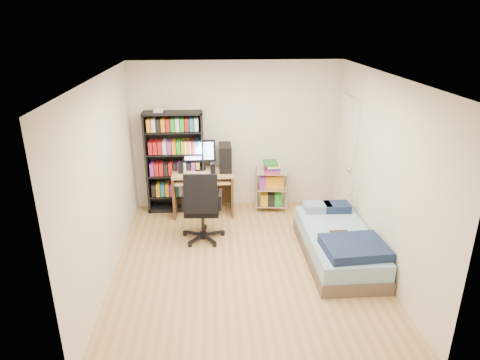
{
  "coord_description": "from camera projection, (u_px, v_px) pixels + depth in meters",
  "views": [
    {
      "loc": [
        -0.43,
        -5.01,
        3.16
      ],
      "look_at": [
        -0.05,
        0.4,
        1.07
      ],
      "focal_mm": 32.0,
      "sensor_mm": 36.0,
      "label": 1
    }
  ],
  "objects": [
    {
      "name": "room",
      "position": [
        246.0,
        178.0,
        5.38
      ],
      "size": [
        3.58,
        4.08,
        2.58
      ],
      "color": "tan",
      "rests_on": "ground"
    },
    {
      "name": "computer_desk",
      "position": [
        209.0,
        174.0,
        7.14
      ],
      "size": [
        1.0,
        0.58,
        1.26
      ],
      "color": "tan",
      "rests_on": "room"
    },
    {
      "name": "bed",
      "position": [
        339.0,
        244.0,
        5.86
      ],
      "size": [
        0.9,
        1.8,
        0.51
      ],
      "color": "brown",
      "rests_on": "room"
    },
    {
      "name": "wire_cart",
      "position": [
        272.0,
        178.0,
        7.27
      ],
      "size": [
        0.58,
        0.44,
        0.87
      ],
      "rotation": [
        0.0,
        0.0,
        -0.11
      ],
      "color": "silver",
      "rests_on": "room"
    },
    {
      "name": "door",
      "position": [
        347.0,
        160.0,
        6.83
      ],
      "size": [
        0.12,
        0.8,
        2.0
      ],
      "color": "silver",
      "rests_on": "room"
    },
    {
      "name": "media_shelf",
      "position": [
        175.0,
        161.0,
        7.15
      ],
      "size": [
        0.96,
        0.32,
        1.78
      ],
      "color": "black",
      "rests_on": "room"
    },
    {
      "name": "office_chair",
      "position": [
        203.0,
        219.0,
        6.32
      ],
      "size": [
        0.7,
        0.7,
        1.11
      ],
      "rotation": [
        0.0,
        0.0,
        -0.06
      ],
      "color": "black",
      "rests_on": "room"
    }
  ]
}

